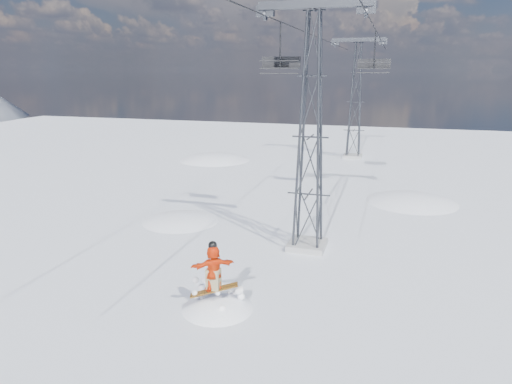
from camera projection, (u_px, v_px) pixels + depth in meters
The scene contains 8 objects.
ground at pixel (240, 331), 15.36m from camera, with size 120.00×120.00×0.00m, color white.
snow_terrain at pixel (267, 290), 38.82m from camera, with size 39.00×37.00×22.00m.
lift_tower_near at pixel (310, 138), 21.13m from camera, with size 5.20×1.80×11.43m.
lift_tower_far at pixel (355, 102), 44.27m from camera, with size 5.20×1.80×11.43m.
haul_cables at pixel (343, 34), 30.38m from camera, with size 4.46×51.00×0.06m.
snowboarder_jump at pixel (219, 347), 17.23m from camera, with size 4.40×4.40×6.69m.
lift_chair_near at pixel (280, 64), 23.62m from camera, with size 2.06×0.59×2.55m.
lift_chair_mid at pixel (374, 65), 28.70m from camera, with size 2.05×0.59×2.54m.
Camera 1 is at (4.40, -12.90, 8.50)m, focal length 32.00 mm.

